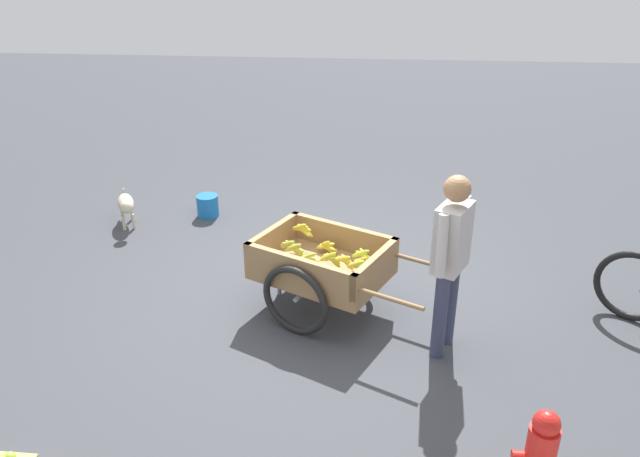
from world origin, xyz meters
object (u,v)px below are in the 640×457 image
fruit_cart (323,266)px  fire_hydrant (539,457)px  plastic_bucket (208,206)px  vendor_person (451,251)px  dog (126,205)px

fruit_cart → fire_hydrant: bearing=125.9°
fruit_cart → plastic_bucket: size_ratio=6.95×
vendor_person → dog: 4.04m
plastic_bucket → fire_hydrant: bearing=127.4°
fruit_cart → dog: fruit_cart is taller
dog → vendor_person: bearing=149.0°
fruit_cart → plastic_bucket: bearing=-51.1°
vendor_person → fire_hydrant: size_ratio=2.27×
dog → plastic_bucket: 0.94m
plastic_bucket → vendor_person: bearing=136.7°
fruit_cart → vendor_person: size_ratio=1.20×
dog → plastic_bucket: size_ratio=2.39×
vendor_person → dog: size_ratio=2.43×
dog → fire_hydrant: size_ratio=0.93×
vendor_person → fire_hydrant: (-0.41, 1.48, -0.57)m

